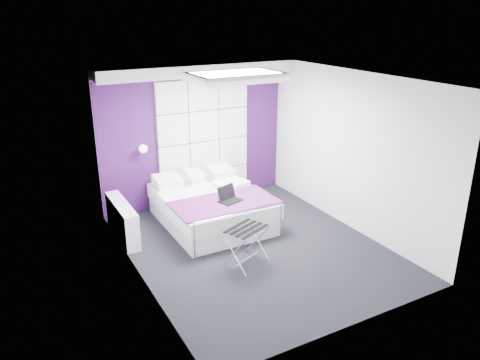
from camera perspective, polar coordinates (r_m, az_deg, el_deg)
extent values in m
plane|color=black|center=(7.35, 1.75, -8.17)|extent=(4.40, 4.40, 0.00)
plane|color=white|center=(6.53, 2.00, 12.36)|extent=(4.40, 4.40, 0.00)
plane|color=white|center=(8.72, -5.51, 5.54)|extent=(3.60, 0.00, 3.60)
plane|color=white|center=(6.16, -12.72, -1.11)|extent=(0.00, 4.40, 4.40)
plane|color=white|center=(7.86, 13.29, 3.46)|extent=(0.00, 4.40, 4.40)
cube|color=#3B114B|center=(8.71, -5.48, 5.53)|extent=(3.58, 0.02, 2.58)
cube|color=white|center=(8.27, -5.08, 13.24)|extent=(3.58, 0.50, 0.20)
sphere|color=white|center=(8.27, -11.80, 3.82)|extent=(0.15, 0.15, 0.15)
cube|color=white|center=(7.74, -14.14, -4.80)|extent=(0.22, 1.20, 0.60)
cube|color=white|center=(8.09, -3.46, -4.26)|extent=(1.57, 1.96, 0.29)
cube|color=white|center=(7.98, -3.50, -2.49)|extent=(1.61, 2.00, 0.25)
cube|color=#551753|center=(7.52, -1.92, -2.78)|extent=(1.67, 0.88, 0.03)
cube|color=white|center=(8.56, -8.77, -0.25)|extent=(0.44, 0.34, 0.05)
cube|color=black|center=(6.65, 0.73, -5.94)|extent=(0.57, 0.42, 0.01)
cube|color=black|center=(7.53, -1.18, -2.56)|extent=(0.35, 0.25, 0.02)
cube|color=black|center=(7.58, -1.61, -1.36)|extent=(0.35, 0.01, 0.24)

